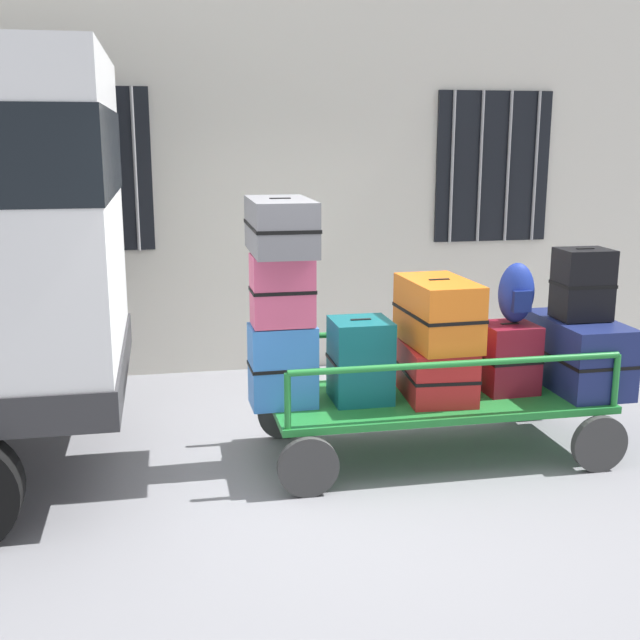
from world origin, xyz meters
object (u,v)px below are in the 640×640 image
Objects in this scene: suitcase_left_top at (280,226)px; backpack at (516,293)px; suitcase_center_middle at (438,312)px; suitcase_left_bottom at (283,366)px; luggage_cart at (434,405)px; suitcase_left_middle at (282,290)px; suitcase_right_bottom at (578,353)px; suitcase_right_middle at (583,284)px; suitcase_center_bottom at (434,369)px; suitcase_midleft_bottom at (360,360)px; suitcase_midright_bottom at (508,358)px.

suitcase_left_top is 1.90× the size of backpack.
suitcase_center_middle is 1.75× the size of backpack.
suitcase_left_bottom is at bearing -179.39° from backpack.
backpack is (1.72, 0.02, 0.44)m from suitcase_left_bottom.
luggage_cart is 1.44m from suitcase_left_middle.
suitcase_right_middle is (0.00, 0.00, 0.53)m from suitcase_right_bottom.
suitcase_center_middle is at bearing -90.00° from luggage_cart.
suitcase_left_bottom is 0.64× the size of suitcase_right_bottom.
suitcase_left_top is (-1.12, 0.04, 1.34)m from luggage_cart.
suitcase_center_middle is 1.18m from suitcase_right_bottom.
suitcase_right_middle is (1.12, -0.03, 0.59)m from suitcase_center_bottom.
luggage_cart is 1.18m from suitcase_left_bottom.
suitcase_midleft_bottom reaches higher than suitcase_right_bottom.
suitcase_right_middle is at bearing -1.64° from suitcase_center_bottom.
suitcase_right_middle is at bearing -1.66° from backpack.
suitcase_left_bottom reaches higher than suitcase_midright_bottom.
suitcase_left_middle reaches higher than luggage_cart.
suitcase_center_middle is 1.50× the size of suitcase_midright_bottom.
luggage_cart is at bearing -0.50° from suitcase_midleft_bottom.
backpack is (1.16, 0.01, 0.44)m from suitcase_midleft_bottom.
suitcase_left_middle reaches higher than backpack.
suitcase_left_bottom is 1.17m from suitcase_center_middle.
suitcase_left_bottom is 0.97m from suitcase_left_top.
suitcase_center_middle is (1.12, -0.02, 0.34)m from suitcase_left_bottom.
suitcase_center_bottom is (1.12, 0.05, -0.63)m from suitcase_left_middle.
suitcase_right_bottom is at bearing 0.46° from suitcase_left_middle.
suitcase_left_bottom is at bearing -179.91° from suitcase_right_middle.
suitcase_center_bottom is 1.12m from suitcase_right_bottom.
suitcase_center_bottom is at bearing 2.71° from suitcase_left_middle.
suitcase_left_middle is 0.94× the size of suitcase_right_middle.
suitcase_left_middle is 1.73m from backpack.
luggage_cart is 5.63× the size of backpack.
suitcase_center_middle reaches higher than suitcase_midright_bottom.
backpack is (-0.51, 0.01, -0.05)m from suitcase_right_middle.
suitcase_center_middle is 0.62m from backpack.
backpack reaches higher than luggage_cart.
luggage_cart is at bearing -1.88° from suitcase_left_top.
luggage_cart is at bearing 90.00° from suitcase_center_middle.
suitcase_midright_bottom is 0.57× the size of suitcase_right_bottom.
luggage_cart is at bearing 179.88° from suitcase_right_middle.
suitcase_center_bottom reaches higher than luggage_cart.
suitcase_left_top is at bearing 90.00° from suitcase_left_middle.
suitcase_left_middle is 0.83× the size of suitcase_midleft_bottom.
suitcase_center_middle is 1.13m from suitcase_right_middle.
suitcase_center_middle reaches higher than suitcase_left_bottom.
suitcase_midleft_bottom is 1.12m from suitcase_midright_bottom.
suitcase_left_middle is 0.61× the size of suitcase_center_bottom.
suitcase_left_middle is 0.64× the size of suitcase_center_middle.
suitcase_center_bottom is 1.54× the size of suitcase_right_middle.
suitcase_midleft_bottom is at bearing 1.10° from suitcase_left_bottom.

